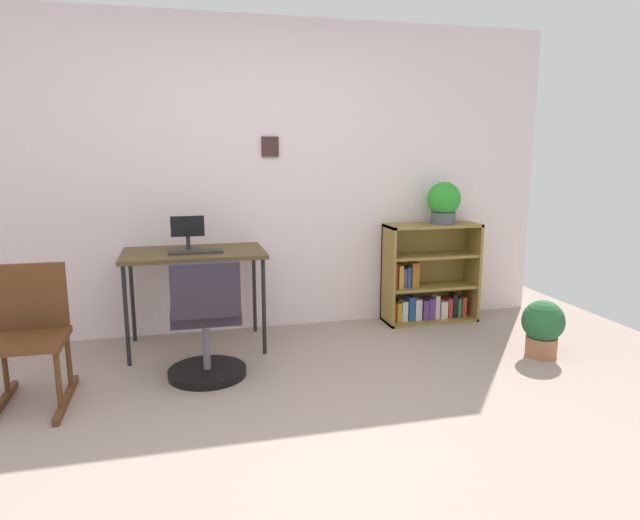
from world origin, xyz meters
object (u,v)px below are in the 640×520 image
(rocking_chair, at_px, (30,333))
(monitor, at_px, (188,233))
(bookshelf_low, at_px, (427,278))
(potted_plant_floor, at_px, (543,326))
(keyboard, at_px, (196,252))
(office_chair, at_px, (206,329))
(potted_plant_on_shelf, at_px, (444,202))
(desk, at_px, (194,259))

(rocking_chair, bearing_deg, monitor, 38.97)
(rocking_chair, xyz_separation_m, bookshelf_low, (2.98, 0.96, -0.05))
(potted_plant_floor, bearing_deg, keyboard, 163.43)
(monitor, height_order, office_chair, monitor)
(potted_plant_floor, bearing_deg, monitor, 161.09)
(keyboard, xyz_separation_m, bookshelf_low, (1.99, 0.32, -0.38))
(monitor, distance_m, potted_plant_on_shelf, 2.16)
(monitor, height_order, potted_plant_floor, monitor)
(potted_plant_on_shelf, relative_size, potted_plant_floor, 0.86)
(desk, distance_m, monitor, 0.20)
(bookshelf_low, bearing_deg, monitor, -174.56)
(office_chair, height_order, rocking_chair, rocking_chair)
(keyboard, xyz_separation_m, potted_plant_floor, (2.43, -0.72, -0.53))
(rocking_chair, height_order, potted_plant_floor, rocking_chair)
(desk, relative_size, potted_plant_on_shelf, 2.88)
(desk, xyz_separation_m, monitor, (-0.04, 0.04, 0.19))
(rocking_chair, bearing_deg, potted_plant_on_shelf, 16.33)
(potted_plant_floor, bearing_deg, office_chair, 176.15)
(keyboard, height_order, bookshelf_low, bookshelf_low)
(bookshelf_low, bearing_deg, office_chair, -155.75)
(monitor, height_order, rocking_chair, monitor)
(monitor, relative_size, keyboard, 0.67)
(potted_plant_on_shelf, bearing_deg, bookshelf_low, 154.17)
(potted_plant_floor, bearing_deg, desk, 161.57)
(monitor, relative_size, potted_plant_floor, 0.62)
(rocking_chair, relative_size, bookshelf_low, 0.95)
(bookshelf_low, bearing_deg, potted_plant_on_shelf, -25.83)
(keyboard, xyz_separation_m, potted_plant_on_shelf, (2.10, 0.27, 0.30))
(keyboard, relative_size, rocking_chair, 0.48)
(desk, distance_m, potted_plant_on_shelf, 2.15)
(keyboard, relative_size, office_chair, 0.48)
(rocking_chair, bearing_deg, potted_plant_floor, -1.47)
(desk, xyz_separation_m, bookshelf_low, (2.00, 0.23, -0.31))
(rocking_chair, bearing_deg, keyboard, 32.68)
(rocking_chair, relative_size, potted_plant_floor, 1.96)
(potted_plant_floor, bearing_deg, rocking_chair, 178.53)
(office_chair, xyz_separation_m, potted_plant_on_shelf, (2.07, 0.83, 0.71))
(desk, bearing_deg, bookshelf_low, 6.54)
(desk, height_order, potted_plant_floor, desk)
(bookshelf_low, bearing_deg, keyboard, -170.85)
(potted_plant_on_shelf, bearing_deg, office_chair, -158.09)
(monitor, height_order, potted_plant_on_shelf, potted_plant_on_shelf)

